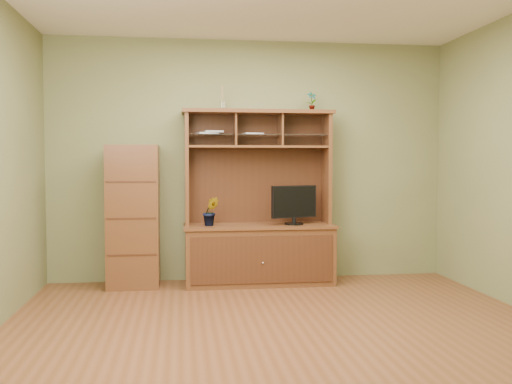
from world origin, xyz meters
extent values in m
cube|color=brown|center=(0.00, 0.00, -0.01)|extent=(4.50, 4.00, 0.02)
cube|color=#66693E|center=(0.00, 2.01, 1.35)|extent=(4.50, 0.02, 2.70)
cube|color=#66693E|center=(0.00, -2.01, 1.35)|extent=(4.50, 0.02, 2.70)
cube|color=#4E2E16|center=(0.06, 1.71, 0.31)|extent=(1.60, 0.55, 0.62)
cube|color=#33190E|center=(0.06, 1.42, 0.31)|extent=(1.50, 0.01, 0.50)
sphere|color=silver|center=(0.06, 1.41, 0.28)|extent=(0.02, 0.02, 0.02)
cube|color=#4E2E16|center=(0.06, 1.71, 0.64)|extent=(1.64, 0.59, 0.03)
cube|color=#4E2E16|center=(-0.72, 1.80, 1.27)|extent=(0.04, 0.35, 1.25)
cube|color=#4E2E16|center=(0.84, 1.80, 1.27)|extent=(0.04, 0.35, 1.25)
cube|color=#33190E|center=(0.06, 1.97, 1.27)|extent=(1.52, 0.02, 1.25)
cube|color=#4E2E16|center=(0.06, 1.80, 1.88)|extent=(1.66, 0.40, 0.04)
cube|color=#4E2E16|center=(0.06, 1.80, 1.50)|extent=(1.52, 0.32, 0.02)
cube|color=#4E2E16|center=(-0.20, 1.80, 1.69)|extent=(0.02, 0.31, 0.35)
cube|color=#4E2E16|center=(0.31, 1.80, 1.69)|extent=(0.02, 0.31, 0.35)
cube|color=silver|center=(0.06, 1.79, 1.63)|extent=(1.50, 0.27, 0.01)
cylinder|color=black|center=(0.44, 1.65, 0.66)|extent=(0.21, 0.21, 0.02)
cylinder|color=black|center=(0.44, 1.65, 0.70)|extent=(0.04, 0.04, 0.07)
cube|color=black|center=(0.44, 1.65, 0.90)|extent=(0.52, 0.21, 0.35)
imported|color=#2B5B1F|center=(-0.47, 1.65, 0.80)|extent=(0.17, 0.14, 0.31)
imported|color=#3A6021|center=(0.66, 1.80, 2.01)|extent=(0.13, 0.10, 0.22)
cylinder|color=silver|center=(-0.33, 1.80, 1.95)|extent=(0.05, 0.05, 0.10)
cylinder|color=#A08350|center=(-0.33, 1.80, 2.08)|extent=(0.03, 0.03, 0.17)
cube|color=#A8A8AD|center=(-0.50, 1.80, 1.64)|extent=(0.25, 0.21, 0.02)
cube|color=#A8A8AD|center=(-0.43, 1.80, 1.66)|extent=(0.21, 0.17, 0.02)
cube|color=#A8A8AD|center=(0.00, 1.80, 1.64)|extent=(0.23, 0.20, 0.02)
cube|color=#4E2E16|center=(-1.29, 1.74, 0.76)|extent=(0.54, 0.49, 1.51)
cube|color=#33190E|center=(-1.29, 1.49, 0.38)|extent=(0.50, 0.01, 0.02)
cube|color=#33190E|center=(-1.29, 1.49, 0.76)|extent=(0.50, 0.01, 0.01)
cube|color=#33190E|center=(-1.29, 1.49, 1.13)|extent=(0.50, 0.01, 0.02)
camera|label=1|loc=(-0.79, -4.44, 1.33)|focal=40.00mm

